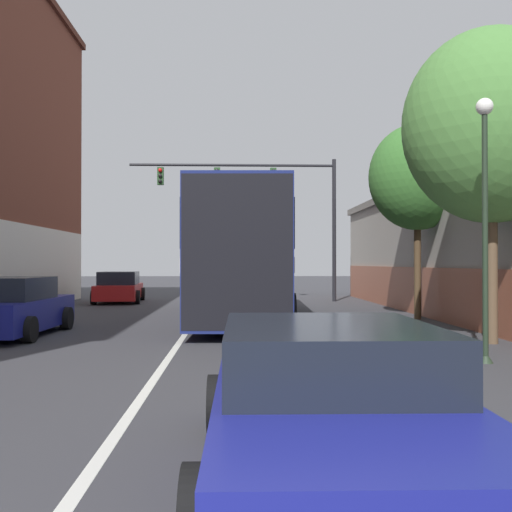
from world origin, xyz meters
The scene contains 9 objects.
lane_center_line centered at (0.00, 15.61, 0.00)m, with size 0.14×43.22×0.01m.
bus centered at (1.50, 18.73, 2.12)m, with size 3.15×12.02×3.79m.
hatchback_foreground centered at (2.01, 4.68, 0.60)m, with size 2.21×4.43×1.25m.
parked_car_left_near centered at (-3.95, 26.92, 0.65)m, with size 2.29×4.59×1.38m.
parked_car_left_far centered at (-4.13, 14.50, 0.67)m, with size 2.03×4.38×1.43m.
traffic_signal_gantry centered at (2.65, 27.21, 4.93)m, with size 9.48×0.36×6.56m.
street_lamp centered at (5.67, 10.24, 2.65)m, with size 0.30×0.30×4.70m.
street_tree_near centered at (6.87, 12.71, 4.77)m, with size 3.89×3.50×6.93m.
street_tree_far centered at (7.00, 18.44, 4.47)m, with size 3.05×2.75×6.16m.
Camera 1 is at (1.21, -0.20, 1.77)m, focal length 42.00 mm.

